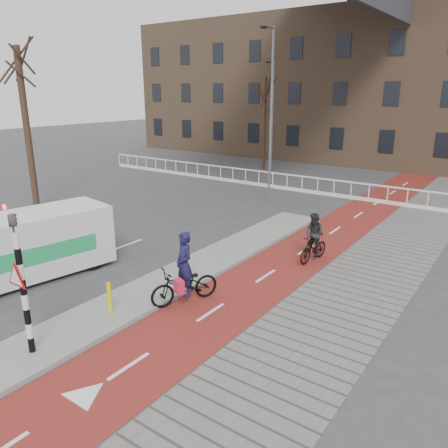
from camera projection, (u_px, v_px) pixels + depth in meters
The scene contains 15 objects.
ground at pixel (118, 327), 11.28m from camera, with size 120.00×120.00×0.00m, color #38383A.
bike_lane at pixel (326, 236), 18.23m from camera, with size 2.50×60.00×0.01m, color maroon.
sidewalk at pixel (395, 250), 16.68m from camera, with size 3.00×60.00×0.01m, color slate.
curb_island at pixel (194, 269), 14.76m from camera, with size 1.80×16.00×0.12m, color gray.
traffic_signal at pixel (21, 277), 9.45m from camera, with size 0.80×0.80×3.68m.
bollard at pixel (110, 298), 11.67m from camera, with size 0.12×0.12×0.85m, color #D8CE0C.
cyclist_near at pixel (185, 280), 12.35m from camera, with size 1.51×2.17×2.12m.
cyclist_far at pixel (314, 242), 15.39m from camera, with size 0.81×1.65×1.75m.
van at pixel (31, 244), 14.06m from camera, with size 2.81×5.19×2.11m.
railing at pixel (273, 183), 27.19m from camera, with size 28.00×0.10×0.99m.
townhouse_row at pixel (388, 65), 35.56m from camera, with size 46.00×10.00×15.90m.
tree_left at pixel (27, 132), 20.93m from camera, with size 0.32×0.32×7.82m, color #301D15.
tree_mid at pixel (265, 124), 32.79m from camera, with size 0.24×0.24×6.77m, color #301D15.
streetlight_near at pixel (271, 119), 22.48m from camera, with size 0.12×0.12×8.82m, color slate.
streetlight_left at pixel (272, 117), 32.51m from camera, with size 0.12×0.12×7.87m, color slate.
Camera 1 is at (8.04, -6.54, 5.86)m, focal length 35.00 mm.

